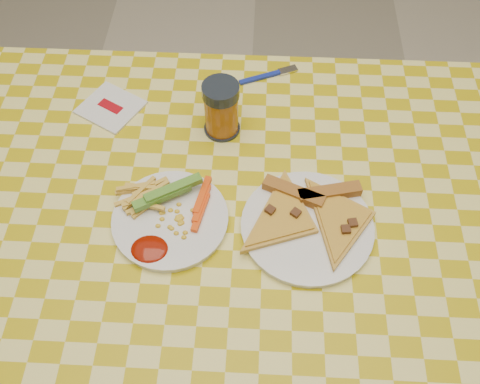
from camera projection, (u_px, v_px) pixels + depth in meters
The scene contains 9 objects.
ground at pixel (237, 351), 1.60m from camera, with size 8.00×8.00×0.00m, color beige.
table at pixel (235, 237), 1.04m from camera, with size 1.28×0.88×0.76m.
plate_left at pixel (170, 220), 0.97m from camera, with size 0.21×0.21×0.01m, color white.
plate_right at pixel (307, 227), 0.96m from camera, with size 0.23×0.23×0.01m, color white.
fries_veggies at pixel (166, 207), 0.96m from camera, with size 0.20×0.18×0.04m.
pizza_slices at pixel (310, 215), 0.95m from camera, with size 0.30×0.26×0.02m.
drink_glass at pixel (221, 109), 1.05m from camera, with size 0.07×0.07×0.12m.
napkin at pixel (111, 107), 1.13m from camera, with size 0.15×0.15×0.01m.
fork at pixel (269, 75), 1.18m from camera, with size 0.13×0.07×0.01m.
Camera 1 is at (0.03, -0.52, 1.58)m, focal length 40.00 mm.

